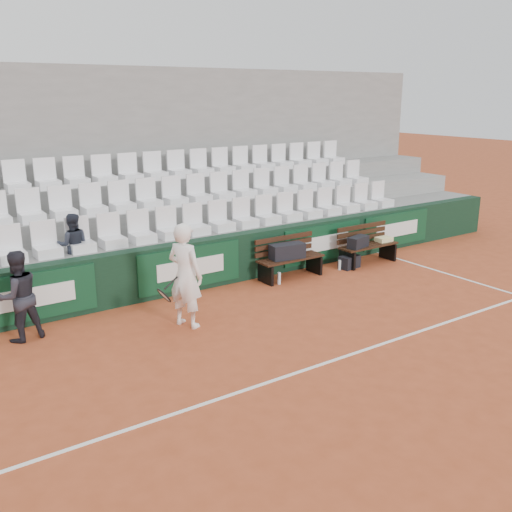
{
  "coord_description": "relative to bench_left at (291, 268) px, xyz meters",
  "views": [
    {
      "loc": [
        -5.11,
        -5.69,
        3.79
      ],
      "look_at": [
        0.38,
        2.4,
        1.0
      ],
      "focal_mm": 40.0,
      "sensor_mm": 36.0,
      "label": 1
    }
  ],
  "objects": [
    {
      "name": "bench_left",
      "position": [
        0.0,
        0.0,
        0.0
      ],
      "size": [
        1.5,
        0.56,
        0.45
      ],
      "primitive_type": "cube",
      "color": "#341B0F",
      "rests_on": "ground"
    },
    {
      "name": "grandstand_tier_back",
      "position": [
        -2.0,
        3.04,
        0.72
      ],
      "size": [
        18.0,
        0.95,
        1.9
      ],
      "primitive_type": "cube",
      "color": "gray",
      "rests_on": "ground"
    },
    {
      "name": "sports_bag_right",
      "position": [
        1.76,
        -0.19,
        0.35
      ],
      "size": [
        0.59,
        0.38,
        0.25
      ],
      "primitive_type": "cube",
      "rotation": [
        0.0,
        0.0,
        0.26
      ],
      "color": "black",
      "rests_on": "bench_right"
    },
    {
      "name": "ball_kid",
      "position": [
        -5.48,
        -0.12,
        0.51
      ],
      "size": [
        0.8,
        0.68,
        1.47
      ],
      "primitive_type": "imported",
      "rotation": [
        0.0,
        0.0,
        3.32
      ],
      "color": "#212129",
      "rests_on": "ground"
    },
    {
      "name": "court_baseline",
      "position": [
        -2.0,
        -3.48,
        -0.22
      ],
      "size": [
        18.0,
        0.06,
        0.01
      ],
      "primitive_type": "cube",
      "color": "white",
      "rests_on": "ground"
    },
    {
      "name": "tennis_player",
      "position": [
        -3.04,
        -1.08,
        0.67
      ],
      "size": [
        0.83,
        0.77,
        1.79
      ],
      "color": "white",
      "rests_on": "ground"
    },
    {
      "name": "grandstand_rear_wall",
      "position": [
        -2.0,
        3.67,
        1.98
      ],
      "size": [
        18.0,
        0.3,
        4.4
      ],
      "primitive_type": "cube",
      "color": "gray",
      "rests_on": "ground"
    },
    {
      "name": "seat_row_mid",
      "position": [
        -2.0,
        1.92,
        1.54
      ],
      "size": [
        11.9,
        0.44,
        0.63
      ],
      "primitive_type": "cube",
      "color": "white",
      "rests_on": "grandstand_tier_mid"
    },
    {
      "name": "bench_right",
      "position": [
        2.14,
        -0.15,
        0.0
      ],
      "size": [
        1.5,
        0.56,
        0.45
      ],
      "primitive_type": "cube",
      "color": "black",
      "rests_on": "ground"
    },
    {
      "name": "towel",
      "position": [
        2.64,
        -0.14,
        0.28
      ],
      "size": [
        0.38,
        0.28,
        0.1
      ],
      "primitive_type": "cube",
      "rotation": [
        0.0,
        0.0,
        -0.02
      ],
      "color": "beige",
      "rests_on": "bench_right"
    },
    {
      "name": "sports_bag_ground",
      "position": [
        1.53,
        -0.18,
        -0.08
      ],
      "size": [
        0.5,
        0.35,
        0.29
      ],
      "primitive_type": "cube",
      "rotation": [
        0.0,
        0.0,
        0.13
      ],
      "color": "black",
      "rests_on": "ground"
    },
    {
      "name": "sports_bag_left",
      "position": [
        -0.1,
        -0.01,
        0.38
      ],
      "size": [
        0.77,
        0.41,
        0.32
      ],
      "primitive_type": "cube",
      "rotation": [
        0.0,
        0.0,
        -0.14
      ],
      "color": "black",
      "rests_on": "bench_left"
    },
    {
      "name": "seat_row_back",
      "position": [
        -2.0,
        2.87,
        1.99
      ],
      "size": [
        11.9,
        0.44,
        0.63
      ],
      "primitive_type": "cube",
      "color": "white",
      "rests_on": "grandstand_tier_back"
    },
    {
      "name": "seat_row_front",
      "position": [
        -2.0,
        0.97,
        1.09
      ],
      "size": [
        11.9,
        0.44,
        0.63
      ],
      "primitive_type": "cube",
      "color": "white",
      "rests_on": "grandstand_tier_front"
    },
    {
      "name": "water_bottle_far",
      "position": [
        1.25,
        -0.17,
        -0.11
      ],
      "size": [
        0.06,
        0.06,
        0.23
      ],
      "primitive_type": "cylinder",
      "color": "silver",
      "rests_on": "ground"
    },
    {
      "name": "grandstand_tier_mid",
      "position": [
        -2.0,
        2.09,
        0.5
      ],
      "size": [
        18.0,
        0.95,
        1.45
      ],
      "primitive_type": "cube",
      "color": "gray",
      "rests_on": "ground"
    },
    {
      "name": "water_bottle_near",
      "position": [
        -0.45,
        -0.21,
        -0.1
      ],
      "size": [
        0.07,
        0.07,
        0.26
      ],
      "primitive_type": "cylinder",
      "color": "silver",
      "rests_on": "ground"
    },
    {
      "name": "ground",
      "position": [
        -2.0,
        -3.48,
        -0.23
      ],
      "size": [
        80.0,
        80.0,
        0.0
      ],
      "primitive_type": "plane",
      "color": "#AD4927",
      "rests_on": "ground"
    },
    {
      "name": "spectator_c",
      "position": [
        -4.24,
        1.02,
        1.36
      ],
      "size": [
        0.68,
        0.6,
        1.17
      ],
      "primitive_type": "imported",
      "rotation": [
        0.0,
        0.0,
        2.83
      ],
      "color": "#202531",
      "rests_on": "grandstand_tier_front"
    },
    {
      "name": "back_barrier",
      "position": [
        -1.94,
        0.51,
        0.28
      ],
      "size": [
        18.0,
        0.34,
        1.0
      ],
      "color": "black",
      "rests_on": "ground"
    },
    {
      "name": "grandstand_tier_front",
      "position": [
        -2.0,
        1.14,
        0.28
      ],
      "size": [
        18.0,
        0.95,
        1.0
      ],
      "primitive_type": "cube",
      "color": "gray",
      "rests_on": "ground"
    }
  ]
}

